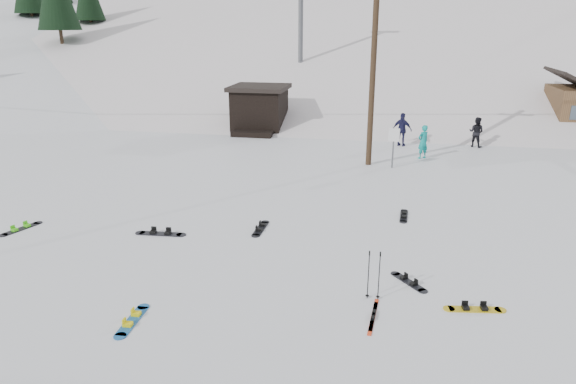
# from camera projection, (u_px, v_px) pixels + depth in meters

# --- Properties ---
(ground) EXTENTS (200.00, 200.00, 0.00)m
(ground) POSITION_uv_depth(u_px,v_px,m) (251.00, 320.00, 11.54)
(ground) COLOR white
(ground) RESTS_ON ground
(ski_slope) EXTENTS (60.00, 85.24, 65.97)m
(ski_slope) POSITION_uv_depth(u_px,v_px,m) (362.00, 172.00, 66.57)
(ski_slope) COLOR white
(ski_slope) RESTS_ON ground
(ridge_left) EXTENTS (47.54, 95.03, 58.38)m
(ridge_left) POSITION_uv_depth(u_px,v_px,m) (79.00, 164.00, 66.24)
(ridge_left) COLOR white
(ridge_left) RESTS_ON ground
(treeline_left) EXTENTS (20.00, 64.00, 10.00)m
(treeline_left) POSITION_uv_depth(u_px,v_px,m) (40.00, 85.00, 54.97)
(treeline_left) COLOR black
(treeline_left) RESTS_ON ground
(treeline_crest) EXTENTS (50.00, 6.00, 10.00)m
(treeline_crest) POSITION_uv_depth(u_px,v_px,m) (375.00, 60.00, 91.71)
(treeline_crest) COLOR black
(treeline_crest) RESTS_ON ski_slope
(utility_pole) EXTENTS (2.00, 0.26, 9.00)m
(utility_pole) POSITION_uv_depth(u_px,v_px,m) (373.00, 63.00, 22.76)
(utility_pole) COLOR #3A2819
(utility_pole) RESTS_ON ground
(trail_sign) EXTENTS (0.50, 0.09, 1.85)m
(trail_sign) POSITION_uv_depth(u_px,v_px,m) (394.00, 141.00, 23.23)
(trail_sign) COLOR #595B60
(trail_sign) RESTS_ON ground
(lift_hut) EXTENTS (3.40, 4.10, 2.75)m
(lift_hut) POSITION_uv_depth(u_px,v_px,m) (259.00, 108.00, 31.54)
(lift_hut) COLOR black
(lift_hut) RESTS_ON ground
(lift_tower_near) EXTENTS (2.20, 0.36, 8.00)m
(lift_tower_near) POSITION_uv_depth(u_px,v_px,m) (301.00, 2.00, 37.77)
(lift_tower_near) COLOR #595B60
(lift_tower_near) RESTS_ON ski_slope
(hero_snowboard) EXTENTS (0.32, 1.47, 0.10)m
(hero_snowboard) POSITION_uv_depth(u_px,v_px,m) (132.00, 320.00, 11.47)
(hero_snowboard) COLOR #1A61AC
(hero_snowboard) RESTS_ON ground
(hero_skis) EXTENTS (0.21, 1.56, 0.08)m
(hero_skis) POSITION_uv_depth(u_px,v_px,m) (373.00, 316.00, 11.65)
(hero_skis) COLOR red
(hero_skis) RESTS_ON ground
(ski_poles) EXTENTS (0.34, 0.09, 1.25)m
(ski_poles) POSITION_uv_depth(u_px,v_px,m) (374.00, 275.00, 12.24)
(ski_poles) COLOR black
(ski_poles) RESTS_ON ground
(board_scatter_a) EXTENTS (1.65, 0.40, 0.12)m
(board_scatter_a) POSITION_uv_depth(u_px,v_px,m) (161.00, 233.00, 16.20)
(board_scatter_a) COLOR black
(board_scatter_a) RESTS_ON ground
(board_scatter_b) EXTENTS (0.30, 1.47, 0.10)m
(board_scatter_b) POSITION_uv_depth(u_px,v_px,m) (261.00, 228.00, 16.62)
(board_scatter_b) COLOR black
(board_scatter_b) RESTS_ON ground
(board_scatter_c) EXTENTS (0.67, 1.42, 0.10)m
(board_scatter_c) POSITION_uv_depth(u_px,v_px,m) (21.00, 228.00, 16.60)
(board_scatter_c) COLOR black
(board_scatter_c) RESTS_ON ground
(board_scatter_d) EXTENTS (0.91, 1.06, 0.09)m
(board_scatter_d) POSITION_uv_depth(u_px,v_px,m) (409.00, 282.00, 13.19)
(board_scatter_d) COLOR black
(board_scatter_d) RESTS_ON ground
(board_scatter_e) EXTENTS (1.44, 0.44, 0.10)m
(board_scatter_e) POSITION_uv_depth(u_px,v_px,m) (475.00, 309.00, 11.93)
(board_scatter_e) COLOR gold
(board_scatter_e) RESTS_ON ground
(board_scatter_f) EXTENTS (0.31, 1.36, 0.10)m
(board_scatter_f) POSITION_uv_depth(u_px,v_px,m) (404.00, 216.00, 17.70)
(board_scatter_f) COLOR black
(board_scatter_f) RESTS_ON ground
(skier_teal) EXTENTS (0.72, 0.69, 1.66)m
(skier_teal) POSITION_uv_depth(u_px,v_px,m) (423.00, 142.00, 25.07)
(skier_teal) COLOR #0E908B
(skier_teal) RESTS_ON ground
(skier_dark) EXTENTS (0.97, 0.90, 1.61)m
(skier_dark) POSITION_uv_depth(u_px,v_px,m) (476.00, 132.00, 27.43)
(skier_dark) COLOR black
(skier_dark) RESTS_ON ground
(skier_navy) EXTENTS (1.14, 0.77, 1.79)m
(skier_navy) POSITION_uv_depth(u_px,v_px,m) (402.00, 130.00, 27.59)
(skier_navy) COLOR #18173B
(skier_navy) RESTS_ON ground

